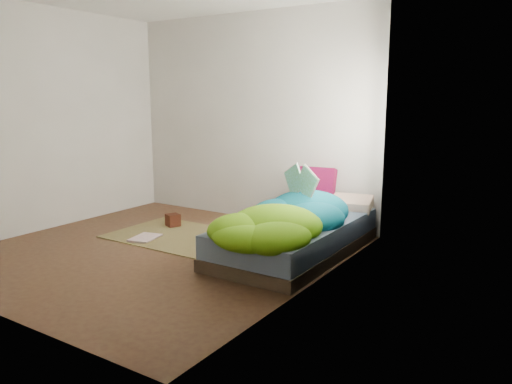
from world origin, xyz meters
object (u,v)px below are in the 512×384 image
at_px(bed, 295,237).
at_px(open_book, 300,172).
at_px(wooden_box, 173,220).
at_px(floor_book_a, 135,237).
at_px(floor_book_b, 209,239).
at_px(pillow_magenta, 317,186).

relative_size(bed, open_book, 4.55).
distance_m(wooden_box, floor_book_a, 0.63).
bearing_deg(floor_book_b, bed, 39.89).
relative_size(bed, pillow_magenta, 4.74).
bearing_deg(floor_book_a, wooden_box, 78.11).
relative_size(wooden_box, floor_book_a, 0.42).
bearing_deg(pillow_magenta, bed, -86.60).
relative_size(pillow_magenta, floor_book_b, 1.39).
bearing_deg(open_book, bed, -50.66).
xyz_separation_m(bed, open_book, (-0.05, 0.17, 0.65)).
relative_size(pillow_magenta, wooden_box, 2.88).
xyz_separation_m(pillow_magenta, floor_book_a, (-1.56, -1.37, -0.53)).
bearing_deg(wooden_box, pillow_magenta, 25.25).
height_order(wooden_box, floor_book_b, wooden_box).
distance_m(bed, open_book, 0.67).
distance_m(bed, floor_book_b, 1.03).
xyz_separation_m(bed, floor_book_a, (-1.74, -0.53, -0.14)).
height_order(pillow_magenta, floor_book_b, pillow_magenta).
bearing_deg(bed, floor_book_b, -172.62).
bearing_deg(pillow_magenta, floor_book_b, -139.12).
bearing_deg(pillow_magenta, floor_book_a, -147.58).
distance_m(wooden_box, floor_book_b, 0.78).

